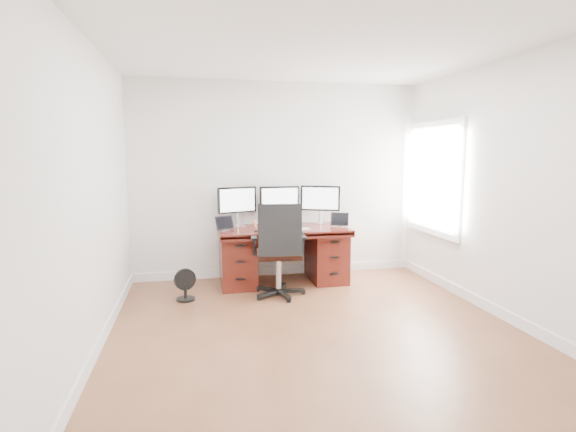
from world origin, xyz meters
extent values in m
plane|color=brown|center=(0.00, 0.00, 0.00)|extent=(4.50, 4.50, 0.00)
cube|color=white|center=(0.00, 2.25, 1.35)|extent=(4.00, 0.10, 2.70)
cube|color=white|center=(2.00, 0.00, 1.35)|extent=(0.10, 4.50, 2.70)
cube|color=white|center=(1.97, 1.50, 1.40)|extent=(0.04, 1.30, 1.50)
cube|color=white|center=(1.95, 1.50, 1.40)|extent=(0.01, 1.15, 1.35)
cube|color=#4C150F|center=(0.00, 1.80, 0.72)|extent=(1.70, 0.80, 0.05)
cube|color=#4C150F|center=(-0.60, 1.83, 0.35)|extent=(0.45, 0.70, 0.70)
cube|color=#4C150F|center=(0.60, 1.83, 0.35)|extent=(0.45, 0.70, 0.70)
cube|color=#380F0A|center=(0.00, 2.10, 0.50)|extent=(0.74, 0.03, 0.40)
cylinder|color=black|center=(-0.16, 1.30, 0.04)|extent=(0.67, 0.67, 0.09)
cylinder|color=silver|center=(-0.16, 1.30, 0.31)|extent=(0.07, 0.07, 0.44)
cube|color=black|center=(-0.16, 1.30, 0.52)|extent=(0.57, 0.55, 0.08)
cube|color=black|center=(-0.18, 1.06, 0.85)|extent=(0.51, 0.10, 0.60)
cube|color=black|center=(-0.45, 1.33, 0.72)|extent=(0.09, 0.27, 0.03)
cube|color=black|center=(0.13, 1.27, 0.72)|extent=(0.09, 0.27, 0.03)
cylinder|color=black|center=(-1.27, 1.33, 0.01)|extent=(0.22, 0.22, 0.03)
cylinder|color=black|center=(-1.27, 1.33, 0.12)|extent=(0.04, 0.04, 0.18)
cylinder|color=black|center=(-1.27, 1.33, 0.25)|extent=(0.26, 0.15, 0.26)
cube|color=silver|center=(-0.58, 2.07, 0.76)|extent=(0.22, 0.19, 0.01)
cylinder|color=silver|center=(-0.58, 2.07, 0.84)|extent=(0.04, 0.04, 0.18)
cube|color=black|center=(-0.58, 2.07, 1.10)|extent=(0.53, 0.21, 0.35)
cube|color=white|center=(-0.57, 2.05, 1.10)|extent=(0.47, 0.17, 0.30)
cube|color=silver|center=(0.00, 2.07, 0.76)|extent=(0.19, 0.15, 0.01)
cylinder|color=silver|center=(0.00, 2.07, 0.84)|extent=(0.04, 0.04, 0.18)
cube|color=black|center=(0.00, 2.07, 1.10)|extent=(0.55, 0.08, 0.35)
cube|color=white|center=(0.00, 2.05, 1.10)|extent=(0.50, 0.05, 0.30)
cube|color=silver|center=(0.58, 2.07, 0.76)|extent=(0.22, 0.20, 0.01)
cylinder|color=silver|center=(0.58, 2.07, 0.84)|extent=(0.04, 0.04, 0.18)
cube|color=black|center=(0.58, 2.07, 1.10)|extent=(0.51, 0.27, 0.35)
cube|color=white|center=(0.57, 2.05, 1.10)|extent=(0.45, 0.22, 0.30)
cube|color=silver|center=(-0.77, 1.75, 0.76)|extent=(0.12, 0.11, 0.01)
cube|color=black|center=(-0.77, 1.75, 0.85)|extent=(0.25, 0.16, 0.17)
cube|color=silver|center=(0.76, 1.75, 0.76)|extent=(0.12, 0.11, 0.01)
cube|color=black|center=(0.76, 1.75, 0.85)|extent=(0.25, 0.16, 0.17)
cube|color=silver|center=(-0.05, 1.61, 0.76)|extent=(0.31, 0.21, 0.01)
cube|color=silver|center=(0.23, 1.64, 0.76)|extent=(0.16, 0.16, 0.01)
cube|color=black|center=(-0.30, 1.63, 0.76)|extent=(0.23, 0.17, 0.01)
cube|color=black|center=(-0.01, 1.75, 0.76)|extent=(0.14, 0.08, 0.01)
cylinder|color=#FD893F|center=(-0.35, 1.95, 0.78)|extent=(0.03, 0.03, 0.06)
sphere|color=#FD893F|center=(-0.35, 1.95, 0.82)|extent=(0.04, 0.04, 0.04)
cylinder|color=#8C77DC|center=(-0.25, 1.95, 0.78)|extent=(0.03, 0.03, 0.06)
sphere|color=#8C77DC|center=(-0.25, 1.95, 0.82)|extent=(0.04, 0.04, 0.04)
cylinder|color=#72AEF4|center=(-0.10, 1.95, 0.78)|extent=(0.03, 0.03, 0.06)
sphere|color=#72AEF4|center=(-0.10, 1.95, 0.82)|extent=(0.04, 0.04, 0.04)
cylinder|color=#955239|center=(0.11, 1.95, 0.78)|extent=(0.03, 0.03, 0.06)
sphere|color=#955239|center=(0.11, 1.95, 0.82)|extent=(0.04, 0.04, 0.04)
camera|label=1|loc=(-1.13, -3.93, 1.73)|focal=28.00mm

